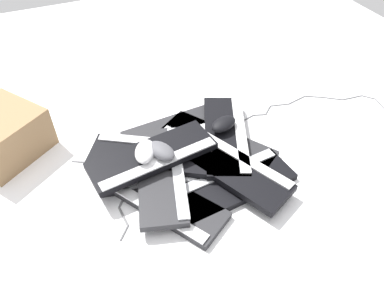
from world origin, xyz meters
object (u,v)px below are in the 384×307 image
(keyboard_7, at_px, (161,173))
(keyboard_8, at_px, (153,156))
(keyboard_1, at_px, (164,171))
(keyboard_4, at_px, (217,143))
(keyboard_5, at_px, (226,135))
(cardboard_box, at_px, (1,135))
(keyboard_6, at_px, (230,167))
(keyboard_9, at_px, (152,155))
(mouse_1, at_px, (145,152))
(keyboard_3, at_px, (232,186))
(mouse_3, at_px, (224,124))
(keyboard_2, at_px, (162,199))
(mouse_0, at_px, (161,151))
(mouse_2, at_px, (152,158))
(keyboard_0, at_px, (180,128))

(keyboard_7, height_order, keyboard_8, keyboard_8)
(keyboard_1, xyz_separation_m, keyboard_4, (0.06, -0.24, 0.00))
(keyboard_5, distance_m, cardboard_box, 0.82)
(keyboard_4, distance_m, cardboard_box, 0.79)
(keyboard_6, relative_size, keyboard_9, 1.02)
(keyboard_7, relative_size, mouse_1, 4.22)
(keyboard_1, bearing_deg, keyboard_3, -129.16)
(keyboard_4, xyz_separation_m, mouse_3, (0.02, -0.04, 0.07))
(keyboard_2, bearing_deg, keyboard_9, -10.07)
(mouse_0, bearing_deg, mouse_1, 49.10)
(keyboard_9, distance_m, mouse_0, 0.09)
(mouse_0, bearing_deg, keyboard_9, -8.67)
(keyboard_9, xyz_separation_m, mouse_2, (-0.05, 0.01, 0.04))
(keyboard_9, bearing_deg, keyboard_4, -91.94)
(keyboard_7, distance_m, mouse_0, 0.08)
(keyboard_2, distance_m, keyboard_6, 0.26)
(keyboard_1, height_order, cardboard_box, cardboard_box)
(keyboard_3, bearing_deg, keyboard_6, -20.86)
(mouse_1, bearing_deg, keyboard_2, 27.42)
(keyboard_5, relative_size, cardboard_box, 1.73)
(keyboard_6, distance_m, mouse_3, 0.19)
(keyboard_1, xyz_separation_m, mouse_3, (0.08, -0.27, 0.07))
(keyboard_8, bearing_deg, keyboard_5, -84.73)
(keyboard_3, xyz_separation_m, keyboard_4, (0.21, -0.05, 0.00))
(keyboard_8, distance_m, mouse_1, 0.05)
(keyboard_8, distance_m, mouse_0, 0.05)
(mouse_0, xyz_separation_m, cardboard_box, (0.34, 0.49, -0.03))
(keyboard_4, relative_size, mouse_0, 4.10)
(keyboard_9, bearing_deg, cardboard_box, 59.72)
(keyboard_8, bearing_deg, cardboard_box, 56.09)
(keyboard_9, height_order, cardboard_box, cardboard_box)
(keyboard_6, bearing_deg, keyboard_2, 93.29)
(keyboard_1, bearing_deg, keyboard_9, 14.38)
(mouse_1, bearing_deg, mouse_2, 94.14)
(keyboard_2, distance_m, keyboard_9, 0.18)
(keyboard_0, bearing_deg, mouse_2, 136.14)
(keyboard_4, relative_size, keyboard_8, 0.99)
(keyboard_4, bearing_deg, keyboard_5, -91.09)
(keyboard_0, bearing_deg, mouse_3, -131.00)
(keyboard_8, xyz_separation_m, keyboard_9, (0.04, -0.01, -0.03))
(keyboard_3, bearing_deg, mouse_3, -19.64)
(keyboard_5, distance_m, mouse_3, 0.04)
(keyboard_5, bearing_deg, keyboard_9, 88.17)
(keyboard_5, height_order, mouse_2, mouse_2)
(keyboard_3, xyz_separation_m, mouse_3, (0.23, -0.08, 0.07))
(keyboard_3, bearing_deg, keyboard_4, -12.75)
(keyboard_4, height_order, keyboard_9, keyboard_9)
(keyboard_9, relative_size, mouse_3, 4.12)
(mouse_1, height_order, mouse_3, mouse_1)
(keyboard_2, bearing_deg, keyboard_8, -9.41)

